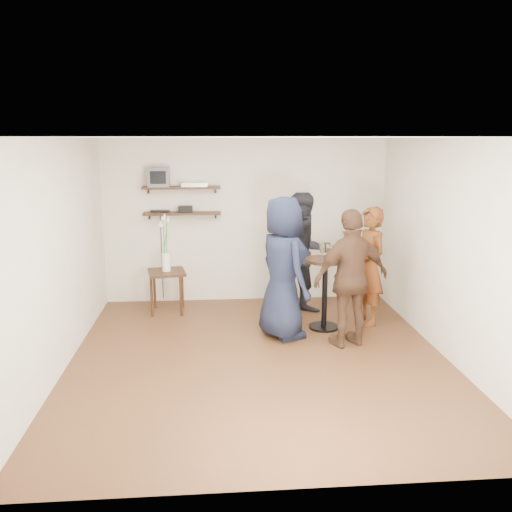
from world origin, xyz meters
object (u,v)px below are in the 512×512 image
Objects in this scene: dvd_deck at (194,184)px; person_plaid at (369,266)px; drinks_table at (325,284)px; person_dark at (305,254)px; crt_monitor at (159,177)px; person_navy at (283,268)px; radio at (186,209)px; side_table at (167,278)px; person_brown at (351,278)px.

dvd_deck is 0.24× the size of person_plaid.
person_dark is (-0.18, 0.65, 0.28)m from drinks_table.
person_navy is at bearing -43.72° from crt_monitor.
drinks_table is at bearing -90.00° from person_dark.
side_table is (-0.29, -0.46, -0.98)m from radio.
person_dark is (1.76, -0.72, -0.60)m from radio.
radio is at bearing 15.34° from person_navy.
person_brown reaches higher than person_plaid.
person_navy is (-0.44, -0.92, 0.02)m from person_dark.
dvd_deck is at bearing 46.90° from side_table.
dvd_deck is 1.50m from side_table.
person_navy reaches higher than side_table.
dvd_deck is 2.93m from person_plaid.
drinks_table is at bearing -37.40° from dvd_deck.
side_table is 0.65× the size of drinks_table.
drinks_table is at bearing -22.16° from side_table.
side_table is (0.11, -0.46, -1.48)m from crt_monitor.
crt_monitor is 1.56m from side_table.
crt_monitor reaches higher than person_brown.
radio reaches higher than drinks_table.
person_dark is 1.04× the size of person_brown.
person_dark is at bearing -22.18° from radio.
person_brown reaches higher than drinks_table.
person_navy is at bearing -36.18° from side_table.
dvd_deck is (0.54, 0.00, -0.12)m from crt_monitor.
crt_monitor is at bearing 180.00° from radio.
person_navy is 0.90m from person_brown.
radio is 0.12× the size of person_navy.
person_dark is (2.05, -0.26, 0.38)m from side_table.
drinks_table is at bearing -35.24° from radio.
person_navy is (1.61, -1.18, 0.40)m from side_table.
crt_monitor is at bearing 22.76° from person_navy.
crt_monitor is 0.55m from dvd_deck.
drinks_table is (1.79, -1.37, -1.26)m from dvd_deck.
person_dark is at bearing -18.44° from crt_monitor.
side_table is 0.34× the size of person_navy.
person_navy is at bearing -84.96° from person_plaid.
person_plaid is 1.35m from person_navy.
radio is 2.53m from drinks_table.
dvd_deck is at bearing -129.81° from person_plaid.
dvd_deck reaches higher than person_dark.
person_navy reaches higher than person_plaid.
side_table is at bearing -49.42° from person_brown.
dvd_deck is 0.62× the size of side_table.
radio is at bearing 0.00° from crt_monitor.
crt_monitor is 0.19× the size of person_plaid.
dvd_deck reaches higher than person_plaid.
dvd_deck reaches higher than side_table.
crt_monitor reaches higher than side_table.
person_brown is (2.42, -1.55, 0.34)m from side_table.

